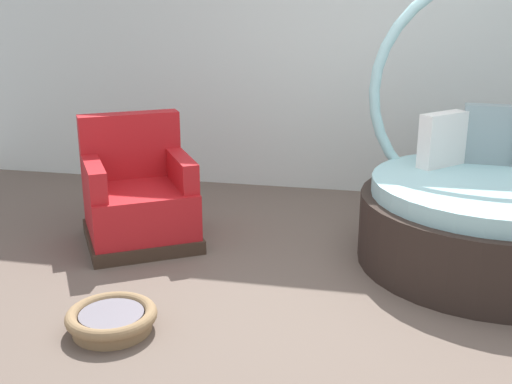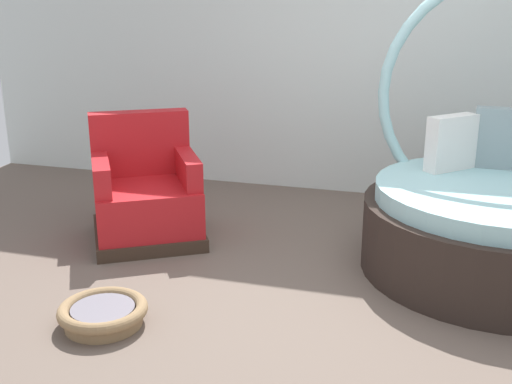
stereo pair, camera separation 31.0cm
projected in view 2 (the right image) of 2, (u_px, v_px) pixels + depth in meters
ground_plane at (328, 302)px, 3.88m from camera, size 8.00×8.00×0.02m
back_wall at (381, 21)px, 5.54m from camera, size 8.00×0.12×3.15m
round_daybed at (498, 212)px, 4.24m from camera, size 1.78×1.78×2.00m
red_armchair at (146, 196)px, 4.80m from camera, size 1.10×1.10×0.94m
pet_basket at (103, 313)px, 3.57m from camera, size 0.51×0.51×0.13m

